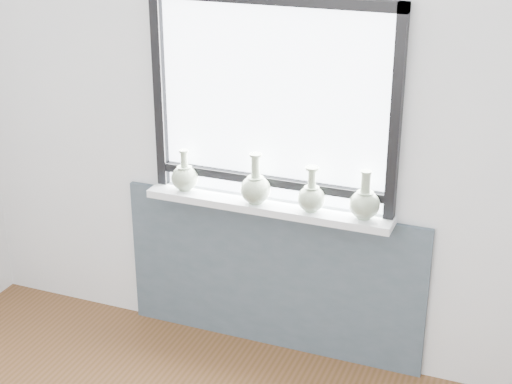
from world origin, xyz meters
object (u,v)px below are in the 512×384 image
at_px(windowsill, 267,206).
at_px(vase_d, 365,202).
at_px(vase_c, 311,197).
at_px(vase_b, 255,187).
at_px(vase_a, 185,177).

distance_m(windowsill, vase_d, 0.52).
bearing_deg(vase_c, vase_d, 2.73).
height_order(windowsill, vase_c, vase_c).
xyz_separation_m(windowsill, vase_c, (0.24, -0.02, 0.10)).
height_order(windowsill, vase_b, vase_b).
bearing_deg(windowsill, vase_a, -179.86).
height_order(vase_b, vase_d, vase_b).
height_order(vase_b, vase_c, vase_b).
relative_size(windowsill, vase_c, 5.61).
relative_size(vase_a, vase_c, 0.96).
xyz_separation_m(vase_c, vase_d, (0.27, 0.01, 0.01)).
bearing_deg(vase_b, vase_a, 176.75).
bearing_deg(windowsill, vase_c, -3.89).
xyz_separation_m(vase_b, vase_c, (0.30, 0.01, -0.01)).
bearing_deg(vase_b, vase_d, 2.15).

